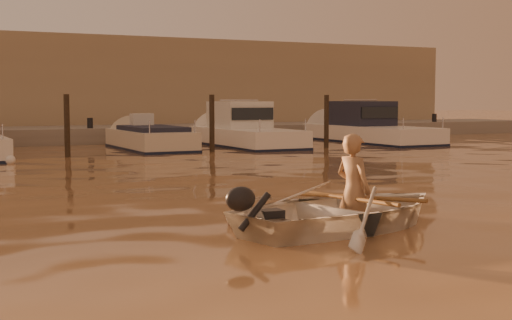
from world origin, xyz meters
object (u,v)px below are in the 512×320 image
moored_boat_5 (370,127)px  dinghy (348,210)px  moored_boat_4 (246,130)px  waterfront_building (14,87)px  person (353,191)px  moored_boat_3 (150,143)px

moored_boat_5 → dinghy: bearing=-126.3°
moored_boat_4 → moored_boat_5: 5.90m
moored_boat_4 → waterfront_building: size_ratio=0.15×
moored_boat_4 → dinghy: bearing=-110.9°
waterfront_building → moored_boat_5: bearing=-40.1°
dinghy → moored_boat_4: (6.35, 16.65, 0.36)m
dinghy → waterfront_building: waterfront_building is taller
dinghy → waterfront_building: (-0.83, 27.65, 2.14)m
person → moored_boat_3: person is taller
moored_boat_5 → waterfront_building: waterfront_building is taller
moored_boat_5 → moored_boat_4: bearing=180.0°
dinghy → moored_boat_3: bearing=-21.4°
dinghy → moored_boat_3: moored_boat_3 is taller
moored_boat_3 → moored_boat_4: size_ratio=0.82×
person → moored_boat_5: size_ratio=0.21×
person → moored_boat_4: moored_boat_4 is taller
person → moored_boat_3: (2.34, 16.63, -0.30)m
dinghy → moored_boat_5: bearing=-49.4°
moored_boat_5 → waterfront_building: bearing=139.9°
moored_boat_3 → waterfront_building: (-3.27, 11.00, 2.17)m
moored_boat_3 → moored_boat_4: bearing=0.0°
moored_boat_3 → dinghy: bearing=-98.3°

